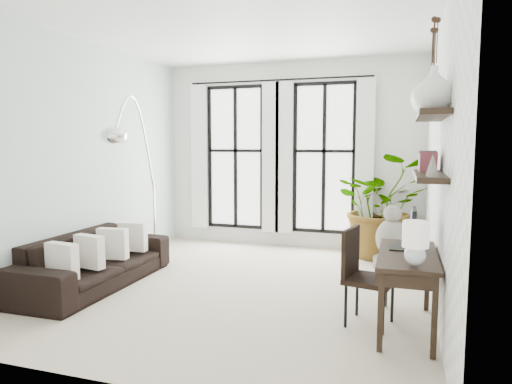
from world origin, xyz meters
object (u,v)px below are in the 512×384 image
at_px(desk, 407,259).
at_px(buddha, 392,242).
at_px(plant, 382,205).
at_px(arc_lamp, 135,136).
at_px(desk_chair, 361,270).
at_px(sofa, 95,260).

xyz_separation_m(desk, buddha, (-0.19, 2.32, -0.32)).
distance_m(plant, arc_lamp, 3.91).
relative_size(desk_chair, buddha, 1.04).
bearing_deg(desk_chair, desk, 1.24).
bearing_deg(desk_chair, arc_lamp, 173.94).
xyz_separation_m(sofa, desk_chair, (3.32, -0.22, 0.22)).
distance_m(desk, desk_chair, 0.47).
bearing_deg(desk, plant, 96.93).
xyz_separation_m(desk_chair, arc_lamp, (-3.21, 1.05, 1.36)).
bearing_deg(plant, desk, -83.07).
bearing_deg(sofa, desk, -94.84).
xyz_separation_m(sofa, buddha, (3.56, 2.02, 0.06)).
relative_size(plant, buddha, 1.79).
height_order(desk_chair, arc_lamp, arc_lamp).
relative_size(sofa, arc_lamp, 0.92).
distance_m(plant, desk, 2.98).
xyz_separation_m(arc_lamp, buddha, (3.46, 1.19, -1.52)).
distance_m(sofa, arc_lamp, 1.79).
height_order(desk, desk_chair, desk).
bearing_deg(desk_chair, sofa, -171.73).
relative_size(sofa, plant, 1.37).
bearing_deg(sofa, buddha, -60.63).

